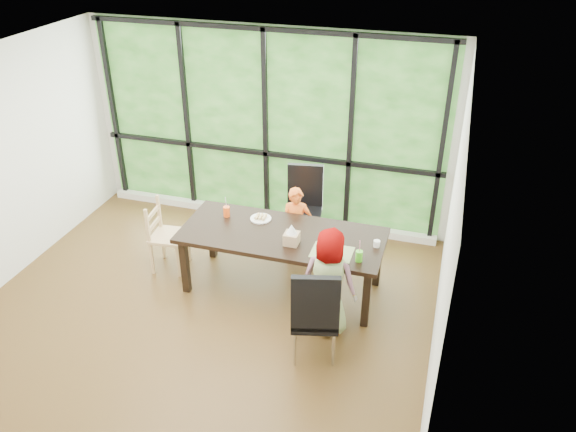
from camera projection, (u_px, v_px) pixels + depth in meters
The scene contains 23 objects.
ground at pixel (205, 309), 6.50m from camera, with size 5.00×5.00×0.00m, color black.
back_wall at pixel (267, 127), 7.70m from camera, with size 5.00×5.00×0.00m, color silver.
foliage_backdrop at pixel (266, 128), 7.69m from camera, with size 4.80×0.02×2.65m, color #1C4814.
window_mullions at pixel (265, 129), 7.65m from camera, with size 4.80×0.06×2.65m, color black, non-canonical shape.
window_sill at pixel (266, 215), 8.26m from camera, with size 4.80×0.12×0.10m, color silver.
dining_table at pixel (282, 261), 6.67m from camera, with size 2.31×0.98×0.75m, color black.
chair_window_leather at pixel (304, 209), 7.41m from camera, with size 0.46×0.46×1.08m, color black.
chair_interior_leather at pixel (315, 310), 5.63m from camera, with size 0.46×0.46×1.08m, color black.
chair_end_beech at pixel (169, 236), 7.00m from camera, with size 0.42×0.40×0.90m, color tan.
child_toddler at pixel (296, 226), 7.08m from camera, with size 0.37×0.25×1.03m, color orange.
child_older at pixel (329, 282), 5.92m from camera, with size 0.59×0.39×1.21m, color slate.
placemat at pixel (332, 252), 6.14m from camera, with size 0.44×0.32×0.01m, color tan.
plate_far at pixel (261, 219), 6.76m from camera, with size 0.25×0.25×0.02m, color white.
plate_near at pixel (332, 253), 6.13m from camera, with size 0.22×0.22×0.01m, color white.
orange_cup at pixel (227, 212), 6.80m from camera, with size 0.08×0.08×0.12m, color #FE5918.
green_cup at pixel (359, 256), 5.97m from camera, with size 0.08×0.08×0.12m, color #50CE23.
white_mug at pixel (377, 244), 6.23m from camera, with size 0.07×0.07×0.07m, color white.
tissue_box at pixel (292, 239), 6.26m from camera, with size 0.16×0.16×0.13m, color tan.
crepe_rolls_far at pixel (261, 217), 6.75m from camera, with size 0.15×0.12×0.04m, color tan, non-canonical shape.
crepe_rolls_near at pixel (332, 251), 6.11m from camera, with size 0.05×0.12×0.04m, color tan, non-canonical shape.
straw_white at pixel (226, 204), 6.74m from camera, with size 0.01×0.01×0.20m, color white.
straw_pink at pixel (360, 248), 5.92m from camera, with size 0.01×0.01×0.20m, color pink.
tissue at pixel (292, 229), 6.20m from camera, with size 0.12×0.12×0.11m, color white.
Camera 1 is at (2.39, -4.63, 4.13)m, focal length 35.82 mm.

